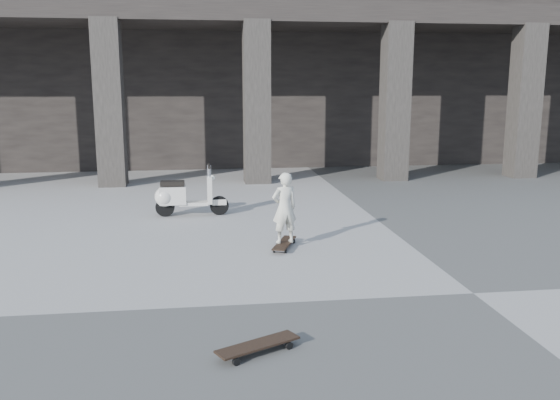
{
  "coord_description": "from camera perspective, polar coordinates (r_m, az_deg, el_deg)",
  "views": [
    {
      "loc": [
        -3.21,
        -6.39,
        2.47
      ],
      "look_at": [
        -1.97,
        2.8,
        0.65
      ],
      "focal_mm": 38.0,
      "sensor_mm": 36.0,
      "label": 1
    }
  ],
  "objects": [
    {
      "name": "skateboard_spare",
      "position": [
        5.68,
        -2.13,
        -13.84
      ],
      "size": [
        0.83,
        0.56,
        0.1
      ],
      "rotation": [
        0.0,
        0.0,
        0.47
      ],
      "color": "black",
      "rests_on": "ground"
    },
    {
      "name": "ground",
      "position": [
        7.56,
        18.11,
        -8.53
      ],
      "size": [
        90.0,
        90.0,
        0.0
      ],
      "primitive_type": "plane",
      "color": "#4B4B48",
      "rests_on": "ground"
    },
    {
      "name": "colonnade",
      "position": [
        20.41,
        1.39,
        12.68
      ],
      "size": [
        28.0,
        8.82,
        6.0
      ],
      "color": "black",
      "rests_on": "ground"
    },
    {
      "name": "child",
      "position": [
        8.97,
        0.43,
        -0.76
      ],
      "size": [
        0.45,
        0.35,
        1.08
      ],
      "primitive_type": "imported",
      "rotation": [
        0.0,
        0.0,
        3.39
      ],
      "color": "beige",
      "rests_on": "longboard"
    },
    {
      "name": "scooter",
      "position": [
        11.37,
        -9.68,
        0.38
      ],
      "size": [
        1.39,
        0.45,
        0.97
      ],
      "rotation": [
        0.0,
        0.0,
        0.0
      ],
      "color": "black",
      "rests_on": "ground"
    },
    {
      "name": "longboard",
      "position": [
        9.1,
        0.42,
        -4.21
      ],
      "size": [
        0.49,
        0.86,
        0.08
      ],
      "rotation": [
        0.0,
        0.0,
        1.2
      ],
      "color": "black",
      "rests_on": "ground"
    }
  ]
}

